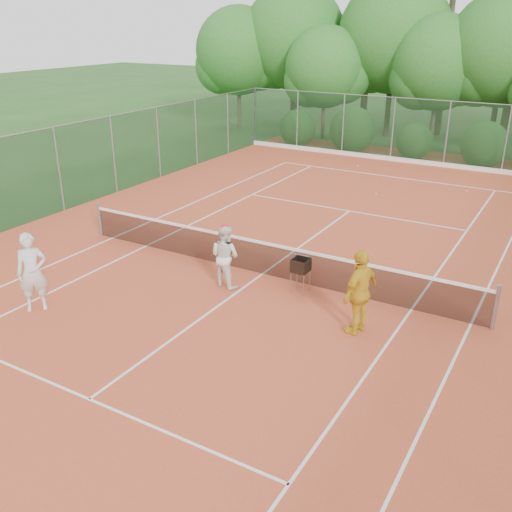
{
  "coord_description": "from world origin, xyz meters",
  "views": [
    {
      "loc": [
        6.99,
        -12.3,
        6.46
      ],
      "look_at": [
        0.51,
        -1.2,
        1.1
      ],
      "focal_mm": 40.0,
      "sensor_mm": 36.0,
      "label": 1
    }
  ],
  "objects_px": {
    "player_center_grp": "(225,256)",
    "player_yellow": "(360,292)",
    "ball_hopper": "(301,266)",
    "player_white": "(32,272)"
  },
  "relations": [
    {
      "from": "ball_hopper",
      "to": "player_white",
      "type": "bearing_deg",
      "value": -123.05
    },
    {
      "from": "player_white",
      "to": "player_yellow",
      "type": "xyz_separation_m",
      "value": [
        7.02,
        2.85,
        0.01
      ]
    },
    {
      "from": "player_center_grp",
      "to": "player_yellow",
      "type": "bearing_deg",
      "value": -7.77
    },
    {
      "from": "player_white",
      "to": "ball_hopper",
      "type": "distance_m",
      "value": 6.43
    },
    {
      "from": "player_center_grp",
      "to": "player_yellow",
      "type": "xyz_separation_m",
      "value": [
        3.83,
        -0.52,
        0.14
      ]
    },
    {
      "from": "player_center_grp",
      "to": "ball_hopper",
      "type": "bearing_deg",
      "value": 18.67
    },
    {
      "from": "ball_hopper",
      "to": "player_center_grp",
      "type": "bearing_deg",
      "value": -142.79
    },
    {
      "from": "player_center_grp",
      "to": "player_yellow",
      "type": "height_order",
      "value": "player_yellow"
    },
    {
      "from": "player_center_grp",
      "to": "player_white",
      "type": "bearing_deg",
      "value": -133.39
    },
    {
      "from": "player_center_grp",
      "to": "ball_hopper",
      "type": "relative_size",
      "value": 1.85
    }
  ]
}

